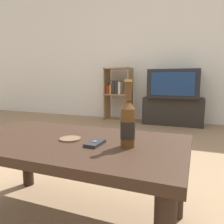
{
  "coord_description": "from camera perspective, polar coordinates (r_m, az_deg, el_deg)",
  "views": [
    {
      "loc": [
        0.57,
        -0.88,
        0.72
      ],
      "look_at": [
        0.11,
        0.29,
        0.54
      ],
      "focal_mm": 35.0,
      "sensor_mm": 36.0,
      "label": 1
    }
  ],
  "objects": [
    {
      "name": "television",
      "position": [
        3.66,
        15.93,
        7.15
      ],
      "size": [
        0.78,
        0.52,
        0.45
      ],
      "color": "black",
      "rests_on": "tv_stand"
    },
    {
      "name": "coffee_table",
      "position": [
        1.11,
        -11.04,
        -10.42
      ],
      "size": [
        1.11,
        0.6,
        0.44
      ],
      "color": "#332116",
      "rests_on": "ground_plane"
    },
    {
      "name": "back_wall",
      "position": [
        3.99,
        13.54,
        16.47
      ],
      "size": [
        8.0,
        0.05,
        2.6
      ],
      "color": "silver",
      "rests_on": "ground_plane"
    },
    {
      "name": "coaster",
      "position": [
        1.07,
        -10.88,
        -6.92
      ],
      "size": [
        0.1,
        0.1,
        0.01
      ],
      "color": "brown",
      "rests_on": "coffee_table"
    },
    {
      "name": "beer_bottle",
      "position": [
        0.93,
        4.14,
        -3.02
      ],
      "size": [
        0.06,
        0.06,
        0.29
      ],
      "color": "#563314",
      "rests_on": "coffee_table"
    },
    {
      "name": "bookshelf",
      "position": [
        3.93,
        1.41,
        5.17
      ],
      "size": [
        0.46,
        0.3,
        0.93
      ],
      "color": "#99754C",
      "rests_on": "ground_plane"
    },
    {
      "name": "tv_stand",
      "position": [
        3.7,
        15.66,
        0.25
      ],
      "size": [
        0.94,
        0.37,
        0.44
      ],
      "color": "#28231E",
      "rests_on": "ground_plane"
    },
    {
      "name": "cell_phone",
      "position": [
        0.98,
        -4.48,
        -8.13
      ],
      "size": [
        0.06,
        0.11,
        0.02
      ],
      "rotation": [
        0.0,
        0.0,
        -0.03
      ],
      "color": "#232328",
      "rests_on": "coffee_table"
    },
    {
      "name": "ground_plane",
      "position": [
        1.27,
        -10.53,
        -26.33
      ],
      "size": [
        12.0,
        12.0,
        0.0
      ],
      "primitive_type": "plane",
      "color": "#937556"
    }
  ]
}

